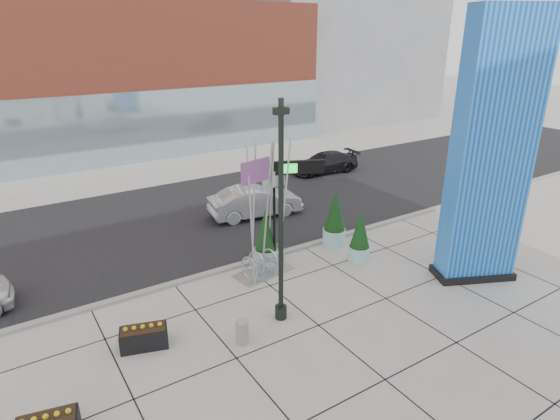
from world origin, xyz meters
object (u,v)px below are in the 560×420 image
public_art_sculpture (264,241)px  concrete_bollard (242,332)px  blue_pylon (491,158)px  overhead_street_sign (290,175)px  car_silver_mid (255,202)px  lamp_post (281,237)px

public_art_sculpture → concrete_bollard: (-2.84, -3.44, -0.99)m
concrete_bollard → blue_pylon: bearing=-6.8°
overhead_street_sign → car_silver_mid: size_ratio=0.92×
overhead_street_sign → concrete_bollard: bearing=-116.2°
blue_pylon → overhead_street_sign: 7.24m
lamp_post → overhead_street_sign: lamp_post is taller
concrete_bollard → car_silver_mid: size_ratio=0.17×
blue_pylon → car_silver_mid: blue_pylon is taller
blue_pylon → lamp_post: 8.16m
concrete_bollard → overhead_street_sign: 6.56m
lamp_post → public_art_sculpture: lamp_post is taller
lamp_post → public_art_sculpture: bearing=69.1°
public_art_sculpture → overhead_street_sign: public_art_sculpture is taller
lamp_post → overhead_street_sign: bearing=52.0°
public_art_sculpture → concrete_bollard: 4.57m
blue_pylon → lamp_post: (-7.80, 1.61, -1.78)m
blue_pylon → concrete_bollard: size_ratio=12.55×
concrete_bollard → overhead_street_sign: overhead_street_sign is taller
public_art_sculpture → blue_pylon: bearing=-43.9°
blue_pylon → car_silver_mid: bearing=136.2°
blue_pylon → public_art_sculpture: 8.75m
public_art_sculpture → overhead_street_sign: (1.40, 0.28, 2.35)m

